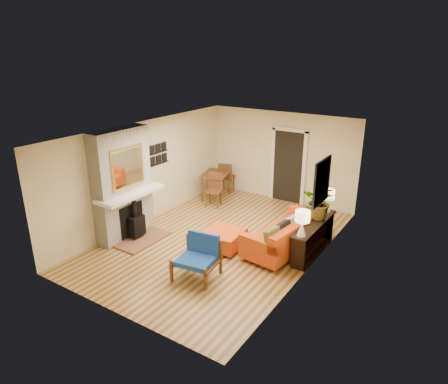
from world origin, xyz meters
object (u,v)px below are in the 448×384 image
Objects in this scene: dining_table at (218,178)px; lamp_near at (302,220)px; lamp_far at (328,198)px; console_table at (314,229)px; houseplant at (321,201)px; ottoman at (223,238)px; blue_chair at (199,254)px; sofa at (288,235)px.

lamp_near is (3.65, -2.44, 0.44)m from dining_table.
lamp_far is (3.65, -0.94, 0.44)m from dining_table.
console_table is 0.62m from houseplant.
houseplant reaches higher than ottoman.
blue_chair is at bearing -80.36° from ottoman.
lamp_far is at bearing -14.52° from dining_table.
ottoman is 2.30m from houseplant.
dining_table reaches higher than blue_chair.
blue_chair is at bearing -123.47° from houseplant.
console_table is (1.78, 0.89, 0.33)m from ottoman.
lamp_near is at bearing -47.10° from sofa.
ottoman is (-1.26, -0.70, -0.13)m from sofa.
lamp_near is at bearing 40.27° from blue_chair.
lamp_far is at bearing 90.00° from lamp_near.
houseplant is at bearing 56.53° from blue_chair.
dining_table is 3.34× the size of lamp_far.
ottoman is 1.64× the size of lamp_far.
blue_chair is (0.20, -1.20, 0.20)m from ottoman.
sofa reaches higher than ottoman.
dining_table is 4.02m from console_table.
sofa is 3.66m from dining_table.
console_table is 0.90m from lamp_near.
lamp_far is at bearing 42.52° from ottoman.
blue_chair is 1.66× the size of lamp_near.
blue_chair reaches higher than ottoman.
lamp_near is (0.00, -0.75, 0.49)m from console_table.
lamp_near reaches higher than sofa.
houseplant reaches higher than lamp_far.
lamp_near is (1.78, 0.14, 0.82)m from ottoman.
lamp_far is at bearing 88.74° from houseplant.
sofa is 2.56× the size of blue_chair.
houseplant is at bearing 33.60° from ottoman.
lamp_far is (1.78, 1.63, 0.82)m from ottoman.
blue_chair is (-1.06, -1.90, 0.07)m from sofa.
sofa is at bearing -136.87° from houseplant.
sofa is at bearing -119.08° from lamp_far.
houseplant reaches higher than sofa.
lamp_far is (0.00, 1.49, 0.00)m from lamp_near.
dining_table is at bearing 149.02° from sofa.
lamp_far is at bearing 60.84° from blue_chair.
console_table is (3.65, -1.68, -0.04)m from dining_table.
blue_chair is 2.16m from lamp_near.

